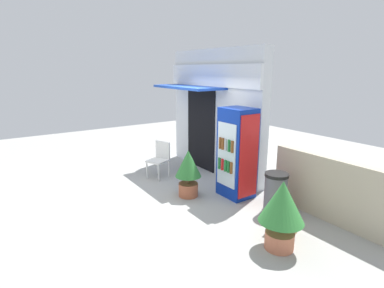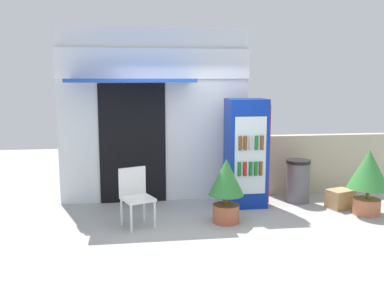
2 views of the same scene
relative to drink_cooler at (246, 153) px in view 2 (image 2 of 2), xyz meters
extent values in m
plane|color=#A3A39E|center=(-1.04, -1.03, -0.95)|extent=(16.00, 16.00, 0.00)
cube|color=silver|center=(-1.57, 0.64, 0.63)|extent=(3.44, 0.27, 3.15)
cube|color=white|center=(-1.57, 0.47, 1.56)|extent=(3.44, 0.08, 0.53)
cube|color=#1E47B2|center=(-1.98, 0.08, 1.26)|extent=(2.11, 0.86, 0.06)
cube|color=black|center=(-1.98, 0.49, 0.13)|extent=(1.19, 0.03, 2.16)
cube|color=#0C2D9E|center=(-0.01, 0.01, 0.00)|extent=(0.68, 0.56, 1.90)
cube|color=silver|center=(-0.01, -0.28, 0.00)|extent=(0.55, 0.02, 1.33)
cube|color=red|center=(0.34, 0.01, 0.00)|extent=(0.02, 0.50, 1.71)
cylinder|color=#196B2D|center=(-0.20, -0.30, -0.22)|extent=(0.06, 0.06, 0.24)
cylinder|color=red|center=(-0.10, -0.30, -0.22)|extent=(0.06, 0.06, 0.24)
cylinder|color=#196B2D|center=(0.00, -0.30, -0.22)|extent=(0.06, 0.06, 0.24)
cylinder|color=#196B2D|center=(0.09, -0.30, -0.22)|extent=(0.06, 0.06, 0.24)
cylinder|color=brown|center=(0.17, -0.30, -0.22)|extent=(0.06, 0.06, 0.24)
cylinder|color=brown|center=(-0.19, -0.30, 0.22)|extent=(0.06, 0.06, 0.24)
cylinder|color=brown|center=(-0.10, -0.30, 0.22)|extent=(0.06, 0.06, 0.24)
cylinder|color=#B2B2B7|center=(-0.01, -0.30, 0.22)|extent=(0.06, 0.06, 0.24)
cylinder|color=#196B2D|center=(0.09, -0.30, 0.22)|extent=(0.06, 0.06, 0.24)
cylinder|color=brown|center=(0.19, -0.30, 0.22)|extent=(0.06, 0.06, 0.24)
cylinder|color=silver|center=(-2.03, -1.12, -0.74)|extent=(0.04, 0.04, 0.42)
cylinder|color=silver|center=(-1.68, -0.98, -0.74)|extent=(0.04, 0.04, 0.42)
cylinder|color=silver|center=(-2.18, -0.75, -0.74)|extent=(0.04, 0.04, 0.42)
cylinder|color=silver|center=(-1.82, -0.61, -0.74)|extent=(0.04, 0.04, 0.42)
cube|color=silver|center=(-1.93, -0.87, -0.51)|extent=(0.57, 0.58, 0.04)
cube|color=silver|center=(-2.00, -0.68, -0.28)|extent=(0.42, 0.20, 0.43)
cylinder|color=#AD5B3D|center=(-0.55, -0.86, -0.81)|extent=(0.42, 0.42, 0.29)
cylinder|color=brown|center=(-0.55, -0.86, -0.58)|extent=(0.05, 0.05, 0.16)
cone|color=#2D7533|center=(-0.55, -0.86, -0.22)|extent=(0.56, 0.56, 0.57)
cylinder|color=#BC6B4C|center=(1.86, -0.80, -0.82)|extent=(0.44, 0.44, 0.27)
cylinder|color=brown|center=(1.86, -0.80, -0.59)|extent=(0.05, 0.05, 0.18)
cone|color=#388C3D|center=(1.86, -0.80, -0.18)|extent=(0.68, 0.68, 0.64)
cylinder|color=#595960|center=(1.00, 0.09, -0.59)|extent=(0.42, 0.42, 0.72)
cylinder|color=black|center=(1.00, 0.09, -0.20)|extent=(0.44, 0.44, 0.06)
cube|color=#B7AD93|center=(1.82, 0.66, -0.37)|extent=(2.45, 0.20, 1.16)
cube|color=tan|center=(1.59, -0.40, -0.79)|extent=(0.50, 0.43, 0.33)
camera|label=1|loc=(4.51, -4.21, 1.72)|focal=28.26mm
camera|label=2|loc=(-2.01, -7.23, 1.28)|focal=40.14mm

